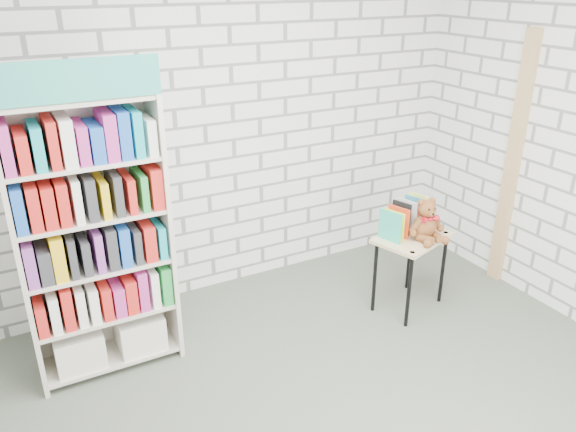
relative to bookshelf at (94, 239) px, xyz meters
name	(u,v)px	position (x,y,z in m)	size (l,w,h in m)	color
room_shell	(358,139)	(1.00, -1.36, 0.85)	(4.52, 4.02, 2.81)	silver
bookshelf	(94,239)	(0.00, 0.00, 0.00)	(0.92, 0.36, 2.06)	beige
display_table	(412,246)	(2.25, -0.41, -0.40)	(0.67, 0.56, 0.62)	tan
table_books	(404,218)	(2.22, -0.32, -0.20)	(0.44, 0.29, 0.24)	#28AF91
teddy_bear	(427,223)	(2.30, -0.48, -0.19)	(0.29, 0.28, 0.32)	brown
door_trim	(513,164)	(3.23, -0.41, 0.11)	(0.05, 0.12, 2.10)	tan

